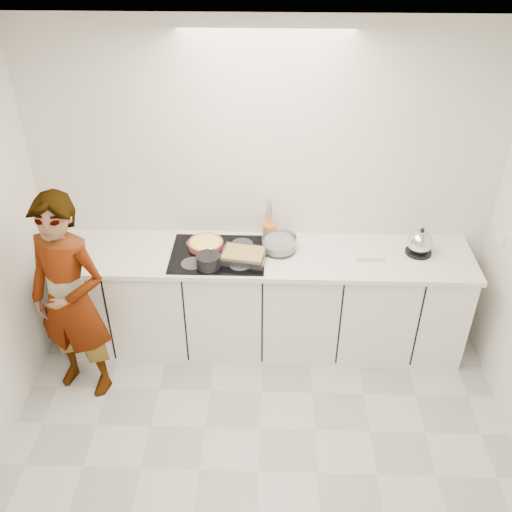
{
  "coord_description": "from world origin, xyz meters",
  "views": [
    {
      "loc": [
        0.06,
        -2.35,
        3.38
      ],
      "look_at": [
        -0.05,
        1.05,
        1.05
      ],
      "focal_mm": 40.0,
      "sensor_mm": 36.0,
      "label": 1
    }
  ],
  "objects_px": {
    "baking_dish": "(244,255)",
    "hob": "(218,254)",
    "utensil_crock": "(270,232)",
    "cook": "(71,300)",
    "tart_dish": "(206,244)",
    "saucepan": "(208,261)",
    "mixing_bowl": "(279,244)",
    "kettle": "(420,243)"
  },
  "relations": [
    {
      "from": "saucepan",
      "to": "baking_dish",
      "type": "bearing_deg",
      "value": 22.37
    },
    {
      "from": "baking_dish",
      "to": "utensil_crock",
      "type": "bearing_deg",
      "value": 58.31
    },
    {
      "from": "mixing_bowl",
      "to": "cook",
      "type": "xyz_separation_m",
      "value": [
        -1.48,
        -0.57,
        -0.13
      ]
    },
    {
      "from": "baking_dish",
      "to": "mixing_bowl",
      "type": "height_order",
      "value": "mixing_bowl"
    },
    {
      "from": "hob",
      "to": "cook",
      "type": "distance_m",
      "value": 1.13
    },
    {
      "from": "hob",
      "to": "cook",
      "type": "relative_size",
      "value": 0.43
    },
    {
      "from": "baking_dish",
      "to": "hob",
      "type": "bearing_deg",
      "value": 160.84
    },
    {
      "from": "tart_dish",
      "to": "baking_dish",
      "type": "xyz_separation_m",
      "value": [
        0.31,
        -0.16,
        0.01
      ]
    },
    {
      "from": "tart_dish",
      "to": "saucepan",
      "type": "relative_size",
      "value": 1.67
    },
    {
      "from": "hob",
      "to": "baking_dish",
      "type": "distance_m",
      "value": 0.22
    },
    {
      "from": "kettle",
      "to": "utensil_crock",
      "type": "distance_m",
      "value": 1.17
    },
    {
      "from": "hob",
      "to": "utensil_crock",
      "type": "relative_size",
      "value": 5.22
    },
    {
      "from": "hob",
      "to": "utensil_crock",
      "type": "bearing_deg",
      "value": 31.35
    },
    {
      "from": "baking_dish",
      "to": "tart_dish",
      "type": "bearing_deg",
      "value": 151.73
    },
    {
      "from": "saucepan",
      "to": "utensil_crock",
      "type": "distance_m",
      "value": 0.61
    },
    {
      "from": "cook",
      "to": "baking_dish",
      "type": "bearing_deg",
      "value": 35.49
    },
    {
      "from": "hob",
      "to": "mixing_bowl",
      "type": "height_order",
      "value": "mixing_bowl"
    },
    {
      "from": "mixing_bowl",
      "to": "kettle",
      "type": "xyz_separation_m",
      "value": [
        1.08,
        -0.01,
        0.04
      ]
    },
    {
      "from": "hob",
      "to": "mixing_bowl",
      "type": "bearing_deg",
      "value": 9.87
    },
    {
      "from": "hob",
      "to": "baking_dish",
      "type": "relative_size",
      "value": 1.96
    },
    {
      "from": "saucepan",
      "to": "mixing_bowl",
      "type": "xyz_separation_m",
      "value": [
        0.52,
        0.26,
        -0.01
      ]
    },
    {
      "from": "hob",
      "to": "tart_dish",
      "type": "xyz_separation_m",
      "value": [
        -0.1,
        0.09,
        0.03
      ]
    },
    {
      "from": "hob",
      "to": "cook",
      "type": "xyz_separation_m",
      "value": [
        -1.01,
        -0.49,
        -0.08
      ]
    },
    {
      "from": "baking_dish",
      "to": "cook",
      "type": "height_order",
      "value": "cook"
    },
    {
      "from": "saucepan",
      "to": "cook",
      "type": "height_order",
      "value": "cook"
    },
    {
      "from": "hob",
      "to": "cook",
      "type": "height_order",
      "value": "cook"
    },
    {
      "from": "hob",
      "to": "utensil_crock",
      "type": "height_order",
      "value": "utensil_crock"
    },
    {
      "from": "hob",
      "to": "tart_dish",
      "type": "distance_m",
      "value": 0.14
    },
    {
      "from": "cook",
      "to": "mixing_bowl",
      "type": "bearing_deg",
      "value": 37.51
    },
    {
      "from": "baking_dish",
      "to": "utensil_crock",
      "type": "distance_m",
      "value": 0.37
    },
    {
      "from": "tart_dish",
      "to": "utensil_crock",
      "type": "distance_m",
      "value": 0.52
    },
    {
      "from": "cook",
      "to": "utensil_crock",
      "type": "bearing_deg",
      "value": 43.84
    },
    {
      "from": "tart_dish",
      "to": "mixing_bowl",
      "type": "distance_m",
      "value": 0.57
    },
    {
      "from": "utensil_crock",
      "to": "tart_dish",
      "type": "bearing_deg",
      "value": -163.63
    },
    {
      "from": "tart_dish",
      "to": "baking_dish",
      "type": "height_order",
      "value": "baking_dish"
    },
    {
      "from": "saucepan",
      "to": "utensil_crock",
      "type": "relative_size",
      "value": 1.49
    },
    {
      "from": "tart_dish",
      "to": "utensil_crock",
      "type": "height_order",
      "value": "utensil_crock"
    },
    {
      "from": "kettle",
      "to": "cook",
      "type": "height_order",
      "value": "cook"
    },
    {
      "from": "hob",
      "to": "kettle",
      "type": "xyz_separation_m",
      "value": [
        1.55,
        0.07,
        0.09
      ]
    },
    {
      "from": "hob",
      "to": "saucepan",
      "type": "relative_size",
      "value": 3.5
    },
    {
      "from": "baking_dish",
      "to": "kettle",
      "type": "xyz_separation_m",
      "value": [
        1.34,
        0.14,
        0.05
      ]
    },
    {
      "from": "mixing_bowl",
      "to": "kettle",
      "type": "bearing_deg",
      "value": -0.51
    }
  ]
}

